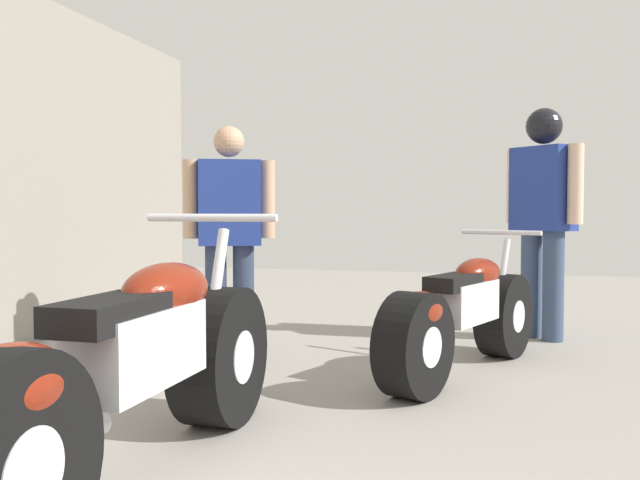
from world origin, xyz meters
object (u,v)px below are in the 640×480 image
object	(u,v)px
motorcycle_maroon_cruiser	(132,377)
motorcycle_black_naked	(462,317)
mechanic_in_blue	(229,226)
mechanic_with_helmet	(543,201)

from	to	relation	value
motorcycle_maroon_cruiser	motorcycle_black_naked	xyz separation A→B (m)	(1.08, 2.04, -0.05)
motorcycle_maroon_cruiser	mechanic_in_blue	xyz separation A→B (m)	(-0.52, 2.25, 0.49)
motorcycle_maroon_cruiser	mechanic_in_blue	distance (m)	2.36
motorcycle_maroon_cruiser	motorcycle_black_naked	size ratio (longest dim) A/B	1.17
motorcycle_black_naked	motorcycle_maroon_cruiser	bearing A→B (deg)	-117.83
mechanic_in_blue	mechanic_with_helmet	world-z (taller)	mechanic_with_helmet
motorcycle_maroon_cruiser	mechanic_with_helmet	size ratio (longest dim) A/B	1.18
motorcycle_black_naked	mechanic_in_blue	bearing A→B (deg)	172.48
motorcycle_black_naked	mechanic_with_helmet	distance (m)	1.66
motorcycle_maroon_cruiser	motorcycle_black_naked	distance (m)	2.30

